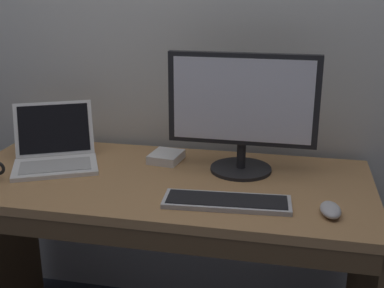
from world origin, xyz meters
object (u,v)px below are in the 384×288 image
object	(u,v)px
computer_mouse	(330,210)
laptop_white	(55,152)
external_monitor	(242,108)
external_drive_box	(166,157)
wired_keyboard	(227,202)

from	to	relation	value
computer_mouse	laptop_white	bearing A→B (deg)	160.85
laptop_white	external_monitor	distance (m)	0.76
laptop_white	external_drive_box	size ratio (longest dim) A/B	3.05
computer_mouse	wired_keyboard	bearing A→B (deg)	172.03
laptop_white	external_drive_box	bearing A→B (deg)	16.64
external_monitor	laptop_white	bearing A→B (deg)	-174.65
laptop_white	computer_mouse	xyz separation A→B (m)	(1.05, -0.24, -0.03)
wired_keyboard	computer_mouse	size ratio (longest dim) A/B	3.75
laptop_white	external_monitor	size ratio (longest dim) A/B	0.75
external_monitor	external_drive_box	world-z (taller)	external_monitor
laptop_white	external_drive_box	xyz separation A→B (m)	(0.42, 0.13, -0.03)
external_monitor	computer_mouse	bearing A→B (deg)	-43.87
wired_keyboard	laptop_white	bearing A→B (deg)	162.40
laptop_white	wired_keyboard	size ratio (longest dim) A/B	0.98
computer_mouse	external_monitor	bearing A→B (deg)	129.76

